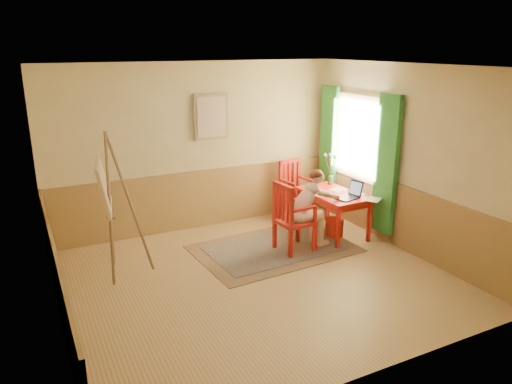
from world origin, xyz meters
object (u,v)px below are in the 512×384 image
chair_left (292,217)px  chair_back (295,189)px  figure (308,206)px  easel (108,192)px  table (333,198)px  laptop (350,195)px

chair_left → chair_back: chair_left is taller
figure → easel: (-2.87, 0.42, 0.50)m
chair_back → figure: (-0.55, -1.30, 0.16)m
chair_left → easel: bearing=170.4°
chair_back → figure: bearing=-112.9°
table → laptop: laptop is taller
chair_back → table: bearing=-82.4°
chair_left → table: bearing=17.8°
figure → chair_back: bearing=67.1°
easel → laptop: bearing=-7.3°
chair_back → chair_left: bearing=-122.6°
figure → laptop: bearing=-3.1°
chair_left → easel: (-2.58, 0.44, 0.64)m
chair_back → laptop: 1.38m
laptop → table: bearing=102.4°
table → easel: easel is taller
table → chair_back: 1.01m
table → figure: figure is taller
table → figure: 0.75m
figure → easel: size_ratio=0.62×
table → chair_left: chair_left is taller
figure → laptop: (0.76, -0.04, 0.09)m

